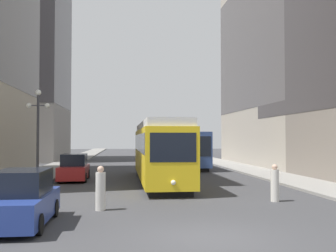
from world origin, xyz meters
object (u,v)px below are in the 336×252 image
(streetcar, at_px, (159,150))
(lamp_post_left_near, at_px, (38,122))
(parked_car_left_near, at_px, (74,168))
(pedestrian_crossing_near, at_px, (101,190))
(transit_bus, at_px, (186,148))
(pedestrian_crossing_far, at_px, (275,184))
(parked_car_left_mid, at_px, (21,200))

(streetcar, bearing_deg, lamp_post_left_near, -173.17)
(parked_car_left_near, xyz_separation_m, pedestrian_crossing_near, (2.43, -11.53, -0.02))
(parked_car_left_near, height_order, pedestrian_crossing_near, parked_car_left_near)
(pedestrian_crossing_near, xyz_separation_m, lamp_post_left_near, (-4.33, 9.01, 3.08))
(streetcar, bearing_deg, transit_bus, 72.91)
(pedestrian_crossing_near, xyz_separation_m, pedestrian_crossing_far, (7.75, 1.35, -0.04))
(parked_car_left_near, xyz_separation_m, parked_car_left_mid, (0.00, -14.04, 0.00))
(parked_car_left_near, relative_size, parked_car_left_mid, 0.99)
(parked_car_left_mid, bearing_deg, lamp_post_left_near, 99.24)
(parked_car_left_near, xyz_separation_m, lamp_post_left_near, (-1.90, -2.52, 3.06))
(transit_bus, height_order, lamp_post_left_near, lamp_post_left_near)
(transit_bus, distance_m, lamp_post_left_near, 17.94)
(parked_car_left_near, relative_size, pedestrian_crossing_far, 2.63)
(pedestrian_crossing_near, bearing_deg, lamp_post_left_near, 59.54)
(pedestrian_crossing_far, relative_size, lamp_post_left_near, 0.29)
(pedestrian_crossing_near, height_order, pedestrian_crossing_far, pedestrian_crossing_near)
(parked_car_left_near, distance_m, pedestrian_crossing_near, 11.78)
(lamp_post_left_near, bearing_deg, transit_bus, 50.10)
(pedestrian_crossing_far, bearing_deg, pedestrian_crossing_near, -104.35)
(parked_car_left_mid, relative_size, pedestrian_crossing_near, 2.54)
(transit_bus, bearing_deg, lamp_post_left_near, -129.78)
(streetcar, distance_m, pedestrian_crossing_far, 9.79)
(transit_bus, relative_size, pedestrian_crossing_near, 6.78)
(transit_bus, relative_size, parked_car_left_near, 2.69)
(parked_car_left_near, bearing_deg, pedestrian_crossing_near, -78.98)
(transit_bus, xyz_separation_m, pedestrian_crossing_far, (0.64, -21.34, -1.16))
(parked_car_left_mid, distance_m, pedestrian_crossing_far, 10.89)
(transit_bus, distance_m, pedestrian_crossing_far, 21.38)
(parked_car_left_mid, bearing_deg, streetcar, 65.46)
(parked_car_left_mid, relative_size, pedestrian_crossing_far, 2.65)
(parked_car_left_mid, bearing_deg, transit_bus, 69.14)
(transit_bus, relative_size, parked_car_left_mid, 2.67)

